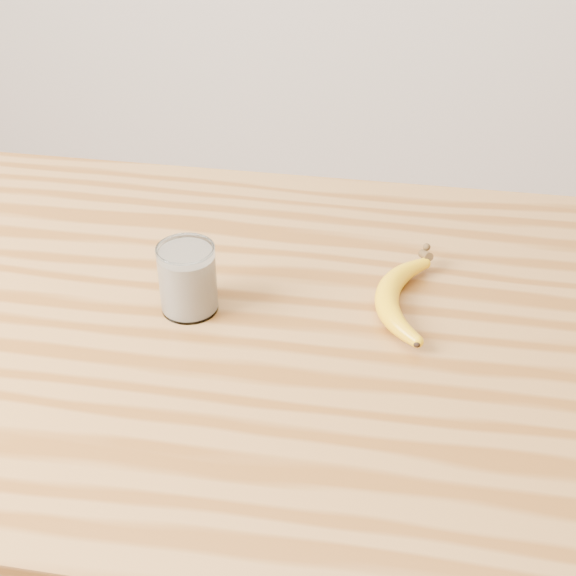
# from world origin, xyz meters

# --- Properties ---
(table) EXTENTS (1.20, 0.80, 0.90)m
(table) POSITION_xyz_m (0.00, 0.00, 0.77)
(table) COLOR olive
(table) RESTS_ON ground
(smoothie_glass) EXTENTS (0.07, 0.07, 0.09)m
(smoothie_glass) POSITION_xyz_m (-0.04, 0.01, 0.94)
(smoothie_glass) COLOR white
(smoothie_glass) RESTS_ON table
(banana) EXTENTS (0.10, 0.26, 0.03)m
(banana) POSITION_xyz_m (0.21, 0.05, 0.92)
(banana) COLOR #DEA30C
(banana) RESTS_ON table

